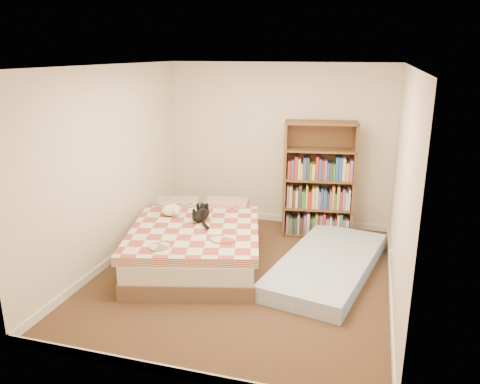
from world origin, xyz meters
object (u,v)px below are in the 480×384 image
(bed, at_px, (197,241))
(floor_mattress, at_px, (327,265))
(bookshelf, at_px, (318,195))
(white_dog, at_px, (172,210))
(black_cat, at_px, (202,214))

(bed, distance_m, floor_mattress, 1.69)
(bed, bearing_deg, bookshelf, 29.95)
(floor_mattress, relative_size, white_dog, 6.92)
(bed, height_order, floor_mattress, bed)
(white_dog, bearing_deg, black_cat, -9.03)
(bed, distance_m, bookshelf, 1.98)
(floor_mattress, distance_m, white_dog, 2.18)
(floor_mattress, bearing_deg, bed, -164.32)
(bed, height_order, black_cat, black_cat)
(bed, xyz_separation_m, white_dog, (-0.44, 0.19, 0.33))
(floor_mattress, xyz_separation_m, white_dog, (-2.12, 0.08, 0.49))
(bookshelf, height_order, floor_mattress, bookshelf)
(white_dog, bearing_deg, bed, -29.02)
(bookshelf, bearing_deg, bed, -143.54)
(bookshelf, distance_m, floor_mattress, 1.38)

